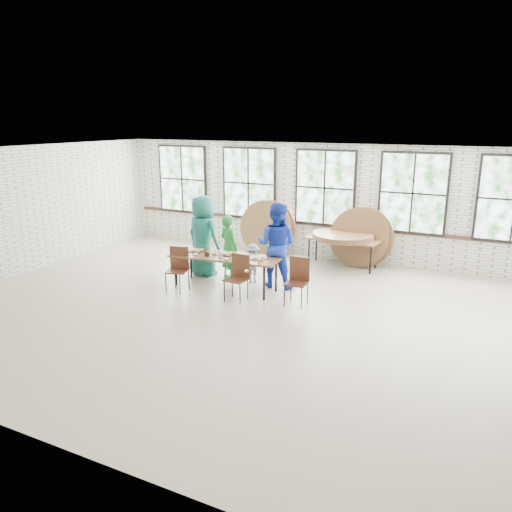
{
  "coord_description": "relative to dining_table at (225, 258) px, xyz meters",
  "views": [
    {
      "loc": [
        4.07,
        -7.89,
        3.6
      ],
      "look_at": [
        0.0,
        0.4,
        1.05
      ],
      "focal_mm": 35.0,
      "sensor_mm": 36.0,
      "label": 1
    }
  ],
  "objects": [
    {
      "name": "chair_spare",
      "position": [
        1.76,
        -0.15,
        -0.13
      ],
      "size": [
        0.44,
        0.43,
        0.95
      ],
      "rotation": [
        0.0,
        0.0,
        0.05
      ],
      "color": "#4C2819",
      "rests_on": "ground"
    },
    {
      "name": "round_tops_leaning",
      "position": [
        0.92,
        2.98,
        0.05
      ],
      "size": [
        4.17,
        0.36,
        1.49
      ],
      "color": "brown",
      "rests_on": "ground"
    },
    {
      "name": "room",
      "position": [
        1.11,
        3.31,
        1.14
      ],
      "size": [
        12.0,
        12.0,
        12.0
      ],
      "color": "#B5A38F",
      "rests_on": "ground"
    },
    {
      "name": "adult_teal",
      "position": [
        -0.96,
        0.65,
        0.26
      ],
      "size": [
        1.05,
        0.82,
        1.9
      ],
      "primitive_type": "imported",
      "rotation": [
        0.0,
        0.0,
        2.88
      ],
      "color": "#1B6857",
      "rests_on": "ground"
    },
    {
      "name": "adult_green",
      "position": [
        -0.27,
        0.65,
        0.06
      ],
      "size": [
        0.65,
        0.55,
        1.51
      ],
      "primitive_type": "imported",
      "rotation": [
        0.0,
        0.0,
        2.72
      ],
      "color": "#207A2D",
      "rests_on": "ground"
    },
    {
      "name": "round_tops_stacked",
      "position": [
        1.82,
        2.71,
        0.12
      ],
      "size": [
        1.5,
        1.5,
        0.13
      ],
      "color": "brown",
      "rests_on": "storage_table"
    },
    {
      "name": "storage_table",
      "position": [
        1.82,
        2.71,
        -0.0
      ],
      "size": [
        1.86,
        0.89,
        0.74
      ],
      "rotation": [
        0.0,
        0.0,
        -0.08
      ],
      "color": "brown",
      "rests_on": "ground"
    },
    {
      "name": "chair_near_left",
      "position": [
        -0.86,
        -0.51,
        -0.13
      ],
      "size": [
        0.52,
        0.51,
        0.95
      ],
      "rotation": [
        0.0,
        0.0,
        0.28
      ],
      "color": "#4C2819",
      "rests_on": "ground"
    },
    {
      "name": "chair_near_right",
      "position": [
        0.59,
        -0.47,
        -0.13
      ],
      "size": [
        0.45,
        0.44,
        0.95
      ],
      "rotation": [
        0.0,
        0.0,
        -0.08
      ],
      "color": "#4C2819",
      "rests_on": "ground"
    },
    {
      "name": "adult_blue",
      "position": [
        0.93,
        0.65,
        0.25
      ],
      "size": [
        0.97,
        0.78,
        1.88
      ],
      "primitive_type": "imported",
      "rotation": [
        0.0,
        0.0,
        3.22
      ],
      "color": "#1833AA",
      "rests_on": "ground"
    },
    {
      "name": "tabletop_clutter",
      "position": [
        0.1,
        -0.04,
        0.08
      ],
      "size": [
        1.98,
        0.62,
        0.11
      ],
      "color": "black",
      "rests_on": "dining_table"
    },
    {
      "name": "dining_table",
      "position": [
        0.0,
        0.0,
        0.0
      ],
      "size": [
        2.46,
        1.02,
        0.74
      ],
      "rotation": [
        0.0,
        0.0,
        0.09
      ],
      "color": "brown",
      "rests_on": "ground"
    },
    {
      "name": "toddler",
      "position": [
        0.35,
        0.65,
        -0.24
      ],
      "size": [
        0.65,
        0.49,
        0.9
      ],
      "primitive_type": "imported",
      "rotation": [
        0.0,
        0.0,
        3.43
      ],
      "color": "#151542",
      "rests_on": "ground"
    }
  ]
}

